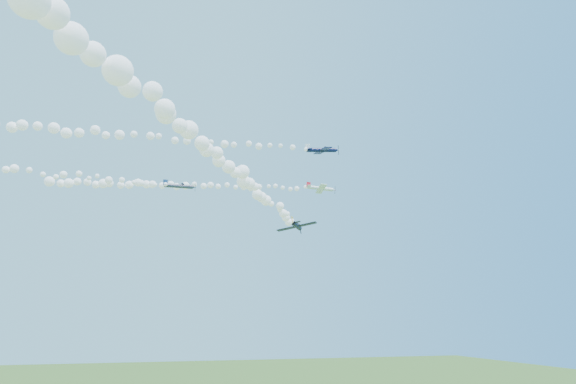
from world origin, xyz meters
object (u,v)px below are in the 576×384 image
object	(u,v)px
plane_white	(321,188)
plane_black	(297,226)
plane_navy	(322,150)
plane_grey	(180,186)

from	to	relation	value
plane_white	plane_black	xyz separation A→B (m)	(-17.76, -36.70, -17.98)
plane_navy	plane_black	size ratio (longest dim) A/B	1.17
plane_navy	plane_white	bearing A→B (deg)	73.49
plane_white	plane_black	bearing A→B (deg)	-106.85
plane_black	plane_navy	bearing A→B (deg)	-10.78
plane_white	plane_navy	distance (m)	26.58
plane_white	plane_navy	bearing A→B (deg)	-99.57
plane_navy	plane_black	world-z (taller)	plane_navy
plane_navy	plane_grey	size ratio (longest dim) A/B	1.17
plane_grey	plane_navy	bearing A→B (deg)	-12.68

